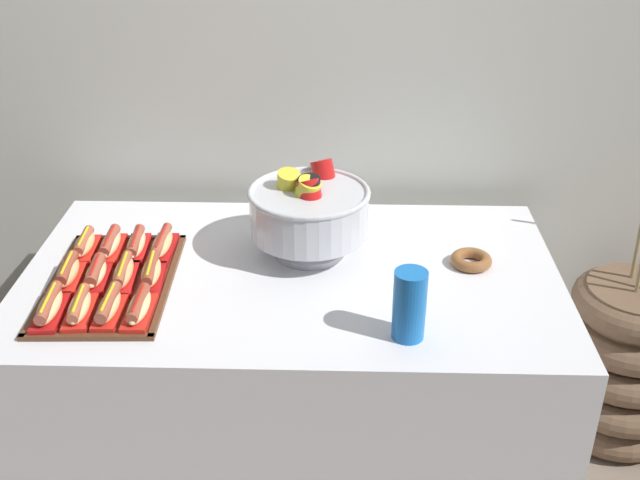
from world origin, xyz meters
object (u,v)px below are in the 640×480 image
at_px(donut, 471,260).
at_px(hot_dog_3, 139,308).
at_px(serving_tray, 111,283).
at_px(hot_dog_9, 110,245).
at_px(hot_dog_7, 151,273).
at_px(hot_dog_4, 68,273).
at_px(hot_dog_2, 109,307).
at_px(hot_dog_11, 162,245).
at_px(hot_dog_6, 124,274).
at_px(punch_bowl, 309,210).
at_px(cup_stack, 409,305).
at_px(hot_dog_0, 50,308).
at_px(hot_dog_1, 79,308).
at_px(hot_dog_10, 136,245).
at_px(hot_dog_8, 84,245).
at_px(hot_dog_5, 96,274).
at_px(buffet_table, 293,374).
at_px(floor_vase, 622,361).

bearing_deg(donut, hot_dog_3, -161.31).
relative_size(serving_tray, hot_dog_9, 3.02).
bearing_deg(hot_dog_7, hot_dog_4, -178.05).
distance_m(hot_dog_2, hot_dog_11, 0.34).
height_order(hot_dog_6, donut, hot_dog_6).
distance_m(hot_dog_3, hot_dog_4, 0.28).
xyz_separation_m(serving_tray, hot_dog_3, (0.12, -0.16, 0.03)).
distance_m(serving_tray, hot_dog_11, 0.20).
xyz_separation_m(punch_bowl, cup_stack, (0.26, -0.41, -0.05)).
height_order(hot_dog_0, hot_dog_3, hot_dog_0).
distance_m(serving_tray, hot_dog_4, 0.12).
bearing_deg(hot_dog_1, hot_dog_10, 79.14).
xyz_separation_m(hot_dog_8, hot_dog_10, (0.15, 0.01, -0.00)).
relative_size(hot_dog_1, hot_dog_5, 1.05).
height_order(hot_dog_4, cup_stack, cup_stack).
distance_m(hot_dog_0, punch_bowl, 0.74).
distance_m(buffet_table, cup_stack, 0.62).
bearing_deg(hot_dog_2, donut, 17.45).
xyz_separation_m(hot_dog_3, hot_dog_9, (-0.16, 0.32, 0.00)).
bearing_deg(buffet_table, donut, 5.76).
relative_size(hot_dog_8, hot_dog_11, 0.91).
height_order(buffet_table, hot_dog_6, hot_dog_6).
bearing_deg(hot_dog_4, hot_dog_2, -45.78).
relative_size(floor_vase, donut, 9.72).
relative_size(hot_dog_0, hot_dog_1, 1.07).
xyz_separation_m(hot_dog_6, hot_dog_7, (0.07, 0.00, 0.00)).
distance_m(hot_dog_8, hot_dog_9, 0.08).
height_order(serving_tray, hot_dog_6, hot_dog_6).
bearing_deg(hot_dog_0, hot_dog_7, 38.20).
bearing_deg(hot_dog_5, cup_stack, -14.66).
bearing_deg(serving_tray, cup_stack, -15.41).
distance_m(hot_dog_2, hot_dog_7, 0.18).
distance_m(buffet_table, hot_dog_1, 0.70).
bearing_deg(hot_dog_4, hot_dog_0, -88.05).
relative_size(floor_vase, hot_dog_1, 6.66).
relative_size(hot_dog_6, hot_dog_11, 1.01).
relative_size(buffet_table, donut, 12.78).
bearing_deg(hot_dog_4, hot_dog_3, -34.30).
bearing_deg(cup_stack, hot_dog_5, 165.34).
distance_m(buffet_table, punch_bowl, 0.51).
height_order(hot_dog_0, hot_dog_8, hot_dog_0).
bearing_deg(hot_dog_9, hot_dog_5, -88.05).
height_order(buffet_table, hot_dog_0, hot_dog_0).
bearing_deg(hot_dog_10, punch_bowl, 3.29).
height_order(hot_dog_0, hot_dog_10, hot_dog_0).
height_order(hot_dog_10, punch_bowl, punch_bowl).
xyz_separation_m(hot_dog_7, hot_dog_11, (-0.01, 0.16, -0.00)).
relative_size(hot_dog_4, hot_dog_8, 1.03).
height_order(hot_dog_10, cup_stack, cup_stack).
height_order(hot_dog_3, donut, hot_dog_3).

